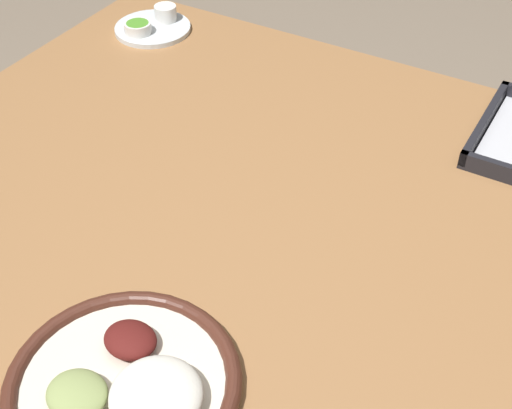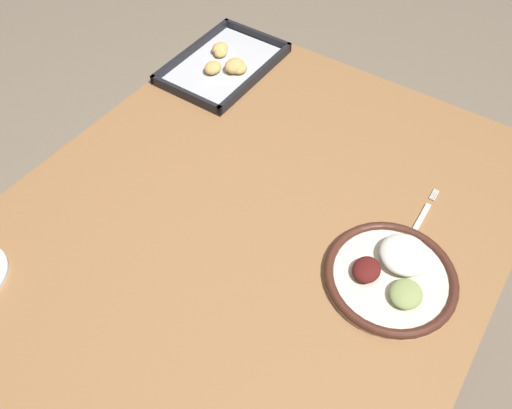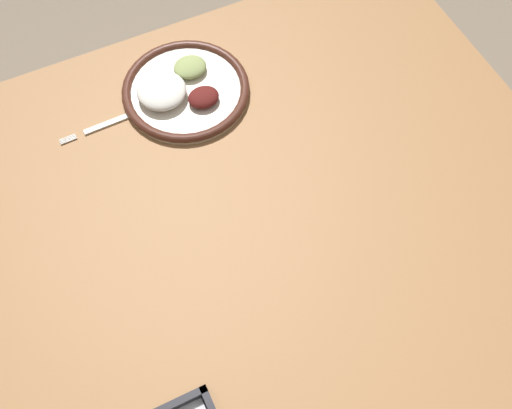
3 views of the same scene
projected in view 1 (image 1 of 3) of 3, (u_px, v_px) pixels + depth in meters
name	position (u px, v px, depth m)	size (l,w,h in m)	color
dining_table	(253.00, 261.00, 1.10)	(1.25, 1.06, 0.73)	olive
dinner_plate	(126.00, 384.00, 0.81)	(0.28, 0.28, 0.05)	beige
saucer_plate	(152.00, 25.00, 1.47)	(0.16, 0.16, 0.04)	silver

